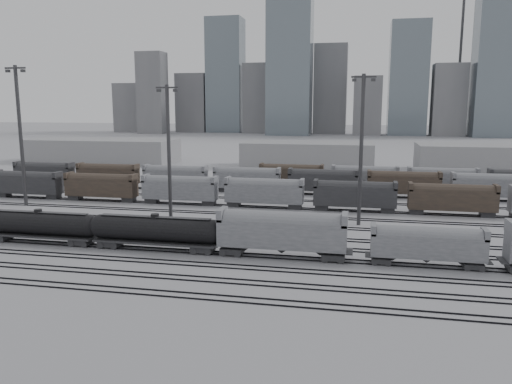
% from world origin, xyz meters
% --- Properties ---
extents(ground, '(900.00, 900.00, 0.00)m').
position_xyz_m(ground, '(0.00, 0.00, 0.00)').
color(ground, '#BABBC0').
rests_on(ground, ground).
extents(tracks, '(220.00, 71.50, 0.16)m').
position_xyz_m(tracks, '(0.00, 17.50, 0.08)').
color(tracks, black).
rests_on(tracks, ground).
extents(tank_car_a, '(18.87, 3.15, 4.66)m').
position_xyz_m(tank_car_a, '(-18.71, 1.00, 2.70)').
color(tank_car_a, '#27282A').
rests_on(tank_car_a, ground).
extents(tank_car_b, '(19.32, 3.22, 4.77)m').
position_xyz_m(tank_car_b, '(-1.08, 1.00, 2.76)').
color(tank_car_b, '#27282A').
rests_on(tank_car_b, ground).
extents(hopper_car_a, '(16.56, 3.29, 5.92)m').
position_xyz_m(hopper_car_a, '(16.17, 1.00, 3.66)').
color(hopper_car_a, '#27282A').
rests_on(hopper_car_a, ground).
extents(hopper_car_b, '(13.47, 2.68, 4.82)m').
position_xyz_m(hopper_car_b, '(33.99, 1.00, 2.98)').
color(hopper_car_b, '#27282A').
rests_on(hopper_car_b, ground).
extents(light_mast_b, '(4.29, 0.69, 26.78)m').
position_xyz_m(light_mast_b, '(-38.13, 24.48, 14.21)').
color(light_mast_b, '#353538').
rests_on(light_mast_b, ground).
extents(light_mast_c, '(3.60, 0.58, 22.52)m').
position_xyz_m(light_mast_c, '(-3.99, 14.08, 11.95)').
color(light_mast_c, '#353538').
rests_on(light_mast_c, ground).
extents(light_mast_d, '(3.88, 0.62, 24.23)m').
position_xyz_m(light_mast_d, '(25.83, 21.15, 12.85)').
color(light_mast_d, '#353538').
rests_on(light_mast_d, ground).
extents(bg_string_near, '(151.00, 3.00, 5.60)m').
position_xyz_m(bg_string_near, '(8.00, 32.00, 2.80)').
color(bg_string_near, gray).
rests_on(bg_string_near, ground).
extents(bg_string_mid, '(151.00, 3.00, 5.60)m').
position_xyz_m(bg_string_mid, '(18.00, 48.00, 2.80)').
color(bg_string_mid, '#27282A').
rests_on(bg_string_mid, ground).
extents(bg_string_far, '(66.00, 3.00, 5.60)m').
position_xyz_m(bg_string_far, '(35.50, 56.00, 2.80)').
color(bg_string_far, '#47382D').
rests_on(bg_string_far, ground).
extents(warehouse_left, '(50.00, 18.00, 8.00)m').
position_xyz_m(warehouse_left, '(-60.00, 95.00, 4.00)').
color(warehouse_left, '#97979A').
rests_on(warehouse_left, ground).
extents(warehouse_mid, '(40.00, 18.00, 8.00)m').
position_xyz_m(warehouse_mid, '(10.00, 95.00, 4.00)').
color(warehouse_mid, '#97979A').
rests_on(warehouse_mid, ground).
extents(warehouse_right, '(35.00, 18.00, 8.00)m').
position_xyz_m(warehouse_right, '(60.00, 95.00, 4.00)').
color(warehouse_right, '#97979A').
rests_on(warehouse_right, ground).
extents(skyline, '(316.00, 22.40, 95.00)m').
position_xyz_m(skyline, '(10.84, 280.00, 34.73)').
color(skyline, gray).
rests_on(skyline, ground).
extents(crane_left, '(42.00, 1.80, 100.00)m').
position_xyz_m(crane_left, '(-28.74, 305.00, 57.39)').
color(crane_left, '#353538').
rests_on(crane_left, ground).
extents(crane_right, '(42.00, 1.80, 100.00)m').
position_xyz_m(crane_right, '(91.26, 305.00, 57.39)').
color(crane_right, '#353538').
rests_on(crane_right, ground).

